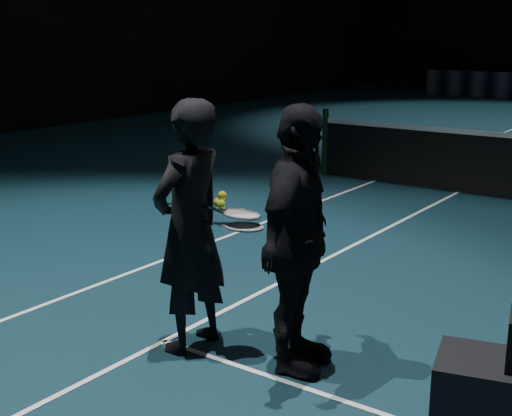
% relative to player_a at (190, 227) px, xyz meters
% --- Properties ---
extents(net_post_left, '(0.10, 0.10, 1.10)m').
position_rel_player_a_xyz_m(net_post_left, '(-2.52, 6.33, -0.40)').
color(net_post_left, black).
rests_on(net_post_left, floor).
extents(player_a, '(0.46, 0.70, 1.89)m').
position_rel_player_a_xyz_m(player_a, '(0.00, 0.00, 0.00)').
color(player_a, black).
rests_on(player_a, floor).
extents(player_b, '(0.71, 1.19, 1.89)m').
position_rel_player_a_xyz_m(player_b, '(0.83, 0.16, 0.00)').
color(player_b, black).
rests_on(player_b, floor).
extents(racket_lower, '(0.71, 0.34, 0.03)m').
position_rel_player_a_xyz_m(racket_lower, '(0.44, 0.08, 0.05)').
color(racket_lower, black).
rests_on(racket_lower, player_a).
extents(racket_upper, '(0.71, 0.39, 0.10)m').
position_rel_player_a_xyz_m(racket_upper, '(0.39, 0.11, 0.13)').
color(racket_upper, black).
rests_on(racket_upper, player_b).
extents(tennis_balls, '(0.12, 0.10, 0.12)m').
position_rel_player_a_xyz_m(tennis_balls, '(0.25, 0.05, 0.22)').
color(tennis_balls, gold).
rests_on(tennis_balls, racket_upper).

